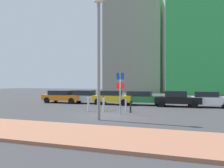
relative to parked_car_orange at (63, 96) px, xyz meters
name	(u,v)px	position (x,y,z in m)	size (l,w,h in m)	color
ground_plane	(109,116)	(8.16, -7.48, -0.74)	(120.00, 120.00, 0.00)	#38383A
sidewalk_brick	(63,133)	(8.16, -13.45, -0.67)	(40.00, 3.75, 0.14)	#9E664C
parked_car_orange	(63,96)	(0.00, 0.00, 0.00)	(4.52, 2.06, 1.39)	orange
parked_car_silver	(87,97)	(2.84, 0.26, 0.00)	(4.52, 2.10, 1.43)	#B7BABF
parked_car_yellow	(113,97)	(5.91, 0.02, 0.01)	(4.16, 2.02, 1.43)	gold
parked_car_green	(142,98)	(8.93, 0.40, 0.01)	(4.60, 2.10, 1.40)	#237238
parked_car_black	(177,99)	(12.34, 0.06, 0.02)	(4.27, 2.23, 1.49)	black
parked_car_white	(207,99)	(15.01, 0.35, 0.01)	(4.34, 2.05, 1.45)	white
parking_sign_post	(120,88)	(8.72, -6.61, 1.15)	(0.60, 0.10, 3.00)	gray
parking_meter	(103,98)	(6.70, -4.75, 0.22)	(0.18, 0.14, 1.49)	#4C4C51
street_lamp	(99,49)	(8.21, -9.43, 3.58)	(0.70, 0.36, 7.39)	gray
traffic_bollard_near	(131,107)	(9.22, -5.57, -0.30)	(0.12, 0.12, 0.89)	black
traffic_bollard_mid	(88,104)	(5.88, -5.89, -0.19)	(0.15, 0.15, 1.09)	#B7B7BC
traffic_bollard_far	(104,105)	(7.04, -5.53, -0.20)	(0.17, 0.17, 1.08)	#B7B7BC
traffic_bollard_edge	(126,105)	(8.61, -4.66, -0.28)	(0.14, 0.14, 0.93)	#B7B7BC
building_colorful_midrise	(214,16)	(17.94, 26.12, 14.59)	(17.29, 12.05, 30.66)	green
building_under_construction	(135,48)	(1.02, 31.72, 10.00)	(13.18, 10.38, 21.47)	gray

